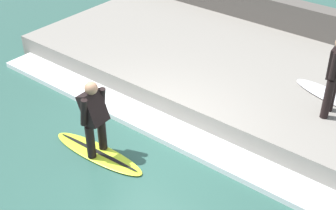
{
  "coord_description": "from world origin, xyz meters",
  "views": [
    {
      "loc": [
        -5.1,
        -4.56,
        5.48
      ],
      "look_at": [
        0.61,
        0.0,
        0.7
      ],
      "focal_mm": 50.0,
      "sensor_mm": 36.0,
      "label": 1
    }
  ],
  "objects_px": {
    "surfboard_riding": "(98,153)",
    "surfboard_waiting_near": "(335,98)",
    "surfer_riding": "(94,115)",
    "surfer_waiting_near": "(335,73)"
  },
  "relations": [
    {
      "from": "surfboard_riding",
      "to": "surfer_riding",
      "type": "distance_m",
      "value": 0.85
    },
    {
      "from": "surfer_waiting_near",
      "to": "surfboard_waiting_near",
      "type": "height_order",
      "value": "surfer_waiting_near"
    },
    {
      "from": "surfer_riding",
      "to": "surfboard_waiting_near",
      "type": "distance_m",
      "value": 4.75
    },
    {
      "from": "surfboard_riding",
      "to": "surfer_waiting_near",
      "type": "distance_m",
      "value": 4.54
    },
    {
      "from": "surfboard_riding",
      "to": "surfboard_waiting_near",
      "type": "bearing_deg",
      "value": -37.66
    },
    {
      "from": "surfer_riding",
      "to": "surfboard_waiting_near",
      "type": "xyz_separation_m",
      "value": [
        3.75,
        -2.9,
        -0.36
      ]
    },
    {
      "from": "surfer_riding",
      "to": "surfer_waiting_near",
      "type": "distance_m",
      "value": 4.36
    },
    {
      "from": "surfer_riding",
      "to": "surfboard_waiting_near",
      "type": "height_order",
      "value": "surfer_riding"
    },
    {
      "from": "surfboard_riding",
      "to": "surfer_riding",
      "type": "xyz_separation_m",
      "value": [
        0.0,
        0.0,
        0.85
      ]
    },
    {
      "from": "surfboard_riding",
      "to": "surfboard_waiting_near",
      "type": "relative_size",
      "value": 1.08
    }
  ]
}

